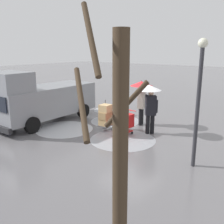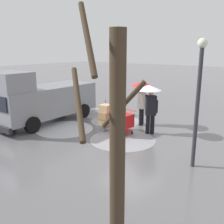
% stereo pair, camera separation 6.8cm
% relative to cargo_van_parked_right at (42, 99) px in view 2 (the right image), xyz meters
% --- Properties ---
extents(ground_plane, '(90.00, 90.00, 0.00)m').
position_rel_cargo_van_parked_right_xyz_m(ground_plane, '(-4.18, -1.50, -1.18)').
color(ground_plane, slate).
extents(slush_patch_near_cluster, '(2.48, 2.48, 0.01)m').
position_rel_cargo_van_parked_right_xyz_m(slush_patch_near_cluster, '(-2.76, -2.32, -1.18)').
color(slush_patch_near_cluster, '#999BA0').
rests_on(slush_patch_near_cluster, ground).
extents(slush_patch_under_van, '(2.65, 2.65, 0.01)m').
position_rel_cargo_van_parked_right_xyz_m(slush_patch_under_van, '(-4.59, -0.34, -1.18)').
color(slush_patch_under_van, '#999BA0').
rests_on(slush_patch_under_van, ground).
extents(slush_patch_mid_street, '(1.82, 1.82, 0.01)m').
position_rel_cargo_van_parked_right_xyz_m(slush_patch_mid_street, '(-1.08, -3.98, -1.18)').
color(slush_patch_mid_street, '#ADAFB5').
rests_on(slush_patch_mid_street, ground).
extents(slush_patch_far_side, '(2.59, 2.59, 0.01)m').
position_rel_cargo_van_parked_right_xyz_m(slush_patch_far_side, '(-1.68, 0.14, -1.18)').
color(slush_patch_far_side, silver).
rests_on(slush_patch_far_side, ground).
extents(cargo_van_parked_right, '(2.23, 5.35, 2.60)m').
position_rel_cargo_van_parked_right_xyz_m(cargo_van_parked_right, '(0.00, 0.00, 0.00)').
color(cargo_van_parked_right, gray).
rests_on(cargo_van_parked_right, ground).
extents(shopping_cart_vendor, '(0.64, 0.88, 1.02)m').
position_rel_cargo_van_parked_right_xyz_m(shopping_cart_vendor, '(-4.28, -0.87, -0.61)').
color(shopping_cart_vendor, red).
rests_on(shopping_cart_vendor, ground).
extents(hand_dolly_boxes, '(0.54, 0.73, 1.32)m').
position_rel_cargo_van_parked_right_xyz_m(hand_dolly_boxes, '(-3.25, -0.92, -0.52)').
color(hand_dolly_boxes, '#515156').
rests_on(hand_dolly_boxes, ground).
extents(pedestrian_pink_side, '(1.04, 1.04, 2.15)m').
position_rel_cargo_van_parked_right_xyz_m(pedestrian_pink_side, '(-5.04, -1.64, 0.39)').
color(pedestrian_pink_side, black).
rests_on(pedestrian_pink_side, ground).
extents(pedestrian_black_side, '(1.04, 1.04, 2.15)m').
position_rel_cargo_van_parked_right_xyz_m(pedestrian_black_side, '(-4.12, -2.52, 0.41)').
color(pedestrian_black_side, black).
rests_on(pedestrian_black_side, ground).
extents(bare_tree_near, '(1.07, 1.31, 4.22)m').
position_rel_cargo_van_parked_right_xyz_m(bare_tree_near, '(-8.02, 4.76, 0.86)').
color(bare_tree_near, '#423323').
rests_on(bare_tree_near, ground).
extents(street_lamp, '(0.28, 0.28, 3.86)m').
position_rel_cargo_van_parked_right_xyz_m(street_lamp, '(-7.70, 0.29, 1.19)').
color(street_lamp, '#2D2D33').
rests_on(street_lamp, ground).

